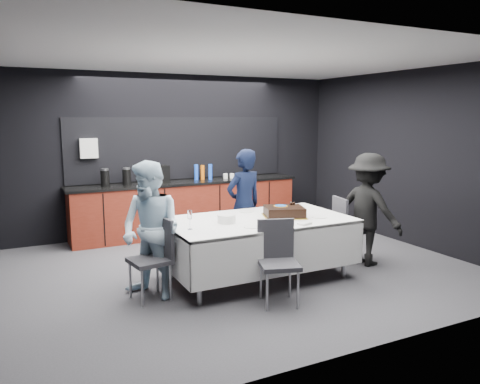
% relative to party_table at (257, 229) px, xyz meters
% --- Properties ---
extents(ground, '(6.00, 6.00, 0.00)m').
position_rel_party_table_xyz_m(ground, '(0.00, 0.40, -0.64)').
color(ground, '#424146').
rests_on(ground, ground).
extents(room_shell, '(6.04, 5.04, 2.82)m').
position_rel_party_table_xyz_m(room_shell, '(0.00, 0.40, 1.22)').
color(room_shell, white).
rests_on(room_shell, ground).
extents(kitchenette, '(4.10, 0.64, 2.05)m').
position_rel_party_table_xyz_m(kitchenette, '(-0.02, 2.62, -0.10)').
color(kitchenette, '#5B190E').
rests_on(kitchenette, ground).
extents(party_table, '(2.32, 1.32, 0.78)m').
position_rel_party_table_xyz_m(party_table, '(0.00, 0.00, 0.00)').
color(party_table, '#99999E').
rests_on(party_table, ground).
extents(cake_assembly, '(0.64, 0.58, 0.17)m').
position_rel_party_table_xyz_m(cake_assembly, '(0.36, -0.06, 0.20)').
color(cake_assembly, gold).
rests_on(cake_assembly, party_table).
extents(plate_stack, '(0.22, 0.22, 0.10)m').
position_rel_party_table_xyz_m(plate_stack, '(-0.45, -0.03, 0.19)').
color(plate_stack, white).
rests_on(plate_stack, party_table).
extents(loose_plate_near, '(0.19, 0.19, 0.01)m').
position_rel_party_table_xyz_m(loose_plate_near, '(-0.28, -0.37, 0.14)').
color(loose_plate_near, white).
rests_on(loose_plate_near, party_table).
extents(loose_plate_right_a, '(0.21, 0.21, 0.01)m').
position_rel_party_table_xyz_m(loose_plate_right_a, '(0.72, 0.24, 0.14)').
color(loose_plate_right_a, white).
rests_on(loose_plate_right_a, party_table).
extents(loose_plate_right_b, '(0.21, 0.21, 0.01)m').
position_rel_party_table_xyz_m(loose_plate_right_b, '(0.75, -0.28, 0.14)').
color(loose_plate_right_b, white).
rests_on(loose_plate_right_b, party_table).
extents(loose_plate_far, '(0.20, 0.20, 0.01)m').
position_rel_party_table_xyz_m(loose_plate_far, '(0.07, 0.45, 0.14)').
color(loose_plate_far, white).
rests_on(loose_plate_far, party_table).
extents(fork_pile, '(0.19, 0.15, 0.03)m').
position_rel_party_table_xyz_m(fork_pile, '(0.35, -0.54, 0.15)').
color(fork_pile, white).
rests_on(fork_pile, party_table).
extents(champagne_flute, '(0.06, 0.06, 0.22)m').
position_rel_party_table_xyz_m(champagne_flute, '(-0.97, -0.16, 0.30)').
color(champagne_flute, white).
rests_on(champagne_flute, party_table).
extents(chair_left, '(0.48, 0.48, 0.92)m').
position_rel_party_table_xyz_m(chair_left, '(-1.36, -0.08, -0.11)').
color(chair_left, '#323237').
rests_on(chair_left, ground).
extents(chair_right, '(0.49, 0.49, 0.92)m').
position_rel_party_table_xyz_m(chair_right, '(1.50, 0.08, -0.11)').
color(chair_right, '#323237').
rests_on(chair_right, ground).
extents(chair_near, '(0.53, 0.53, 0.92)m').
position_rel_party_table_xyz_m(chair_near, '(-0.17, -0.79, -0.11)').
color(chair_near, '#323237').
rests_on(chair_near, ground).
extents(person_center, '(0.65, 0.49, 1.61)m').
position_rel_party_table_xyz_m(person_center, '(0.21, 0.80, 0.16)').
color(person_center, black).
rests_on(person_center, ground).
extents(person_left, '(0.92, 0.97, 1.58)m').
position_rel_party_table_xyz_m(person_left, '(-1.39, -0.04, 0.15)').
color(person_left, silver).
rests_on(person_left, ground).
extents(person_right, '(0.84, 1.13, 1.57)m').
position_rel_party_table_xyz_m(person_right, '(1.65, -0.18, 0.14)').
color(person_right, black).
rests_on(person_right, ground).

